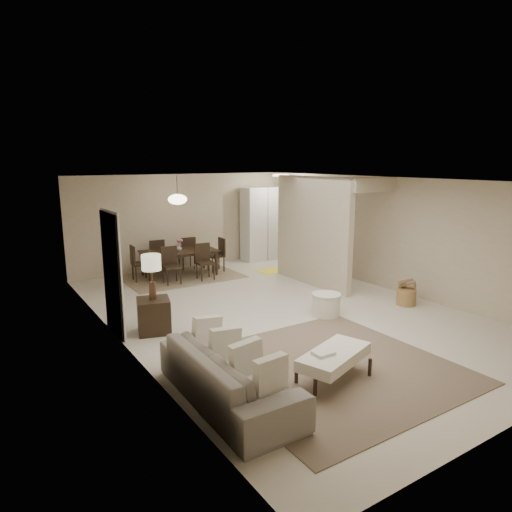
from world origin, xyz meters
TOP-DOWN VIEW (x-y plane):
  - floor at (0.00, 0.00)m, footprint 9.00×9.00m
  - ceiling at (0.00, 0.00)m, footprint 9.00×9.00m
  - back_wall at (0.00, 4.50)m, footprint 6.00×0.00m
  - left_wall at (-3.00, 0.00)m, footprint 0.00×9.00m
  - right_wall at (3.00, 0.00)m, footprint 0.00×9.00m
  - partition at (1.80, 1.25)m, footprint 0.15×2.50m
  - doorway at (-2.97, 0.60)m, footprint 0.04×0.90m
  - pantry_cabinet at (2.35, 4.15)m, footprint 1.20×0.55m
  - flush_light at (2.30, 3.20)m, footprint 0.44×0.44m
  - living_rug at (-0.82, -2.34)m, footprint 3.20×3.20m
  - sofa at (-2.45, -2.34)m, footprint 2.27×0.92m
  - ottoman_bench at (-1.02, -2.64)m, footprint 1.25×0.87m
  - side_table at (-2.40, 0.30)m, footprint 0.65×0.65m
  - table_lamp at (-2.40, 0.30)m, footprint 0.32×0.32m
  - round_pouf at (0.60, -0.64)m, footprint 0.54×0.54m
  - wicker_basket at (2.39, -1.02)m, footprint 0.38×0.38m
  - dining_rug at (-0.49, 3.62)m, footprint 2.80×2.10m
  - dining_table at (-0.49, 3.62)m, footprint 1.91×1.16m
  - dining_chairs at (-0.49, 3.62)m, footprint 2.38×1.79m
  - vase at (-0.49, 3.62)m, footprint 0.17×0.17m
  - yellow_mat at (1.82, 2.78)m, footprint 0.84×0.53m
  - pendant_light at (-0.49, 3.62)m, footprint 0.46×0.46m

SIDE VIEW (x-z plane):
  - floor at x=0.00m, z-range 0.00..0.00m
  - living_rug at x=-0.82m, z-range 0.00..0.01m
  - dining_rug at x=-0.49m, z-range 0.00..0.01m
  - yellow_mat at x=1.82m, z-range 0.00..0.01m
  - wicker_basket at x=2.39m, z-range 0.00..0.32m
  - round_pouf at x=0.60m, z-range 0.00..0.42m
  - side_table at x=-2.40m, z-range 0.00..0.58m
  - dining_table at x=-0.49m, z-range 0.00..0.65m
  - ottoman_bench at x=-1.02m, z-range 0.12..0.53m
  - sofa at x=-2.45m, z-range 0.00..0.66m
  - dining_chairs at x=-0.49m, z-range 0.00..0.88m
  - vase at x=-0.49m, z-range 0.65..0.78m
  - doorway at x=-2.97m, z-range 0.00..2.04m
  - pantry_cabinet at x=2.35m, z-range 0.00..2.10m
  - table_lamp at x=-2.40m, z-range 0.76..1.52m
  - back_wall at x=0.00m, z-range -1.75..4.25m
  - left_wall at x=-3.00m, z-range -3.25..5.75m
  - right_wall at x=3.00m, z-range -3.25..5.75m
  - partition at x=1.80m, z-range 0.00..2.50m
  - pendant_light at x=-0.49m, z-range 1.57..2.27m
  - flush_light at x=2.30m, z-range 2.44..2.48m
  - ceiling at x=0.00m, z-range 2.50..2.50m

